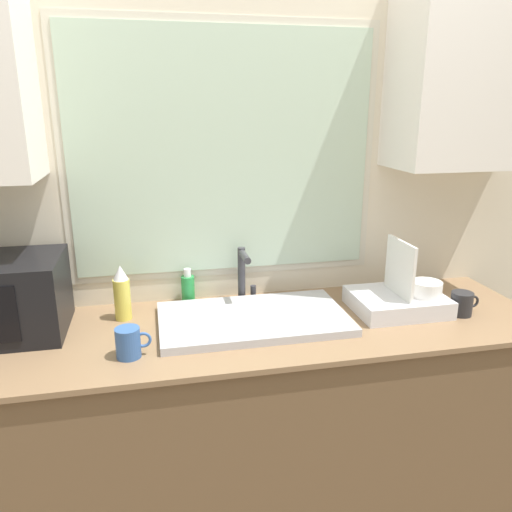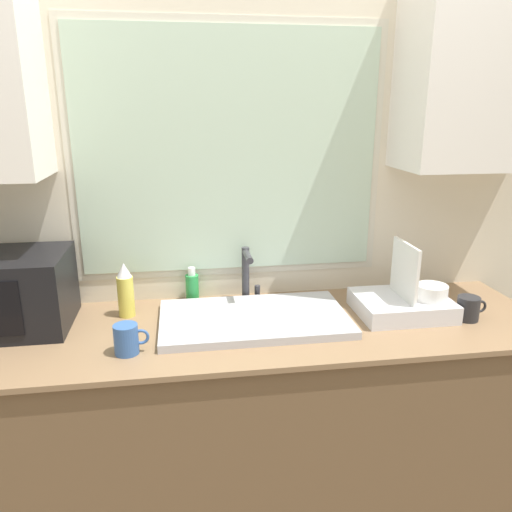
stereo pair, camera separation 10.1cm
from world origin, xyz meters
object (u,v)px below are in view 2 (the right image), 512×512
faucet (247,271)px  dish_rack (405,302)px  microwave (0,292)px  spray_bottle (125,291)px  mug_near_sink (127,339)px  soap_bottle (192,287)px

faucet → dish_rack: bearing=-20.9°
microwave → spray_bottle: size_ratio=2.22×
spray_bottle → mug_near_sink: bearing=-84.5°
microwave → dish_rack: bearing=-3.9°
microwave → mug_near_sink: (0.47, -0.28, -0.09)m
spray_bottle → soap_bottle: 0.29m
mug_near_sink → faucet: bearing=41.2°
dish_rack → spray_bottle: dish_rack is taller
mug_near_sink → soap_bottle: bearing=62.4°
microwave → mug_near_sink: bearing=-30.5°
faucet → dish_rack: size_ratio=0.65×
dish_rack → soap_bottle: dish_rack is taller
dish_rack → mug_near_sink: bearing=-170.7°
faucet → microwave: 0.94m
dish_rack → spray_bottle: size_ratio=1.64×
mug_near_sink → dish_rack: bearing=9.3°
dish_rack → soap_bottle: size_ratio=2.42×
faucet → microwave: bearing=-172.4°
faucet → mug_near_sink: bearing=-138.8°
soap_bottle → mug_near_sink: 0.50m
faucet → soap_bottle: faucet is taller
faucet → spray_bottle: faucet is taller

